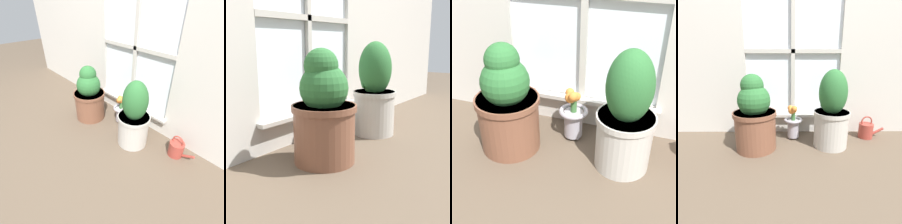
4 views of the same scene
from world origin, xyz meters
The scene contains 5 objects.
ground_plane centered at (0.00, 0.00, 0.00)m, with size 10.00×10.00×0.00m, color brown.
potted_plant_left centered at (-0.31, 0.15, 0.27)m, with size 0.34×0.34×0.60m.
potted_plant_right centered at (0.30, 0.19, 0.28)m, with size 0.29×0.29×0.63m.
flower_vase centered at (0.00, 0.33, 0.16)m, with size 0.16×0.16×0.32m.
watering_can centered at (0.67, 0.35, 0.07)m, with size 0.23×0.13×0.21m.
Camera 4 is at (-0.04, -1.15, 0.68)m, focal length 28.00 mm.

